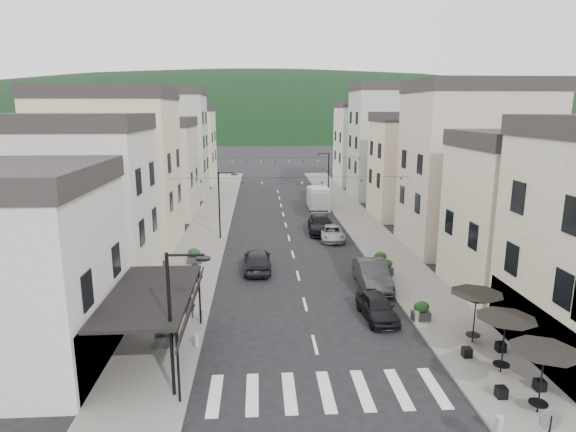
{
  "coord_description": "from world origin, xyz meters",
  "views": [
    {
      "loc": [
        -2.62,
        -15.42,
        11.2
      ],
      "look_at": [
        -0.5,
        19.32,
        3.5
      ],
      "focal_mm": 30.0,
      "sensor_mm": 36.0,
      "label": 1
    }
  ],
  "objects_px": {
    "parked_car_a": "(377,307)",
    "parked_car_e": "(257,260)",
    "delivery_van": "(318,198)",
    "parked_car_d": "(320,224)",
    "pedestrian_b": "(196,278)",
    "parked_car_c": "(332,233)",
    "pedestrian_a": "(189,301)",
    "parked_car_b": "(372,274)"
  },
  "relations": [
    {
      "from": "parked_car_a",
      "to": "parked_car_e",
      "type": "distance_m",
      "value": 10.66
    },
    {
      "from": "parked_car_e",
      "to": "delivery_van",
      "type": "height_order",
      "value": "delivery_van"
    },
    {
      "from": "parked_car_d",
      "to": "pedestrian_b",
      "type": "distance_m",
      "value": 17.67
    },
    {
      "from": "parked_car_a",
      "to": "parked_car_c",
      "type": "height_order",
      "value": "parked_car_a"
    },
    {
      "from": "parked_car_c",
      "to": "parked_car_a",
      "type": "bearing_deg",
      "value": -87.93
    },
    {
      "from": "delivery_van",
      "to": "pedestrian_a",
      "type": "height_order",
      "value": "delivery_van"
    },
    {
      "from": "parked_car_b",
      "to": "parked_car_d",
      "type": "distance_m",
      "value": 14.29
    },
    {
      "from": "parked_car_b",
      "to": "parked_car_c",
      "type": "distance_m",
      "value": 11.61
    },
    {
      "from": "parked_car_e",
      "to": "pedestrian_a",
      "type": "bearing_deg",
      "value": 64.15
    },
    {
      "from": "parked_car_e",
      "to": "parked_car_d",
      "type": "bearing_deg",
      "value": -119.71
    },
    {
      "from": "parked_car_a",
      "to": "pedestrian_b",
      "type": "bearing_deg",
      "value": 153.7
    },
    {
      "from": "parked_car_d",
      "to": "parked_car_c",
      "type": "bearing_deg",
      "value": -72.96
    },
    {
      "from": "parked_car_d",
      "to": "parked_car_e",
      "type": "relative_size",
      "value": 1.15
    },
    {
      "from": "delivery_van",
      "to": "parked_car_c",
      "type": "bearing_deg",
      "value": -92.58
    },
    {
      "from": "parked_car_d",
      "to": "parked_car_e",
      "type": "distance_m",
      "value": 12.11
    },
    {
      "from": "parked_car_d",
      "to": "pedestrian_b",
      "type": "height_order",
      "value": "pedestrian_b"
    },
    {
      "from": "delivery_van",
      "to": "pedestrian_b",
      "type": "bearing_deg",
      "value": -113.05
    },
    {
      "from": "parked_car_c",
      "to": "delivery_van",
      "type": "relative_size",
      "value": 0.83
    },
    {
      "from": "parked_car_a",
      "to": "pedestrian_a",
      "type": "xyz_separation_m",
      "value": [
        -10.24,
        0.51,
        0.39
      ]
    },
    {
      "from": "parked_car_b",
      "to": "parked_car_e",
      "type": "xyz_separation_m",
      "value": [
        -7.4,
        3.61,
        -0.04
      ]
    },
    {
      "from": "parked_car_a",
      "to": "parked_car_b",
      "type": "distance_m",
      "value": 4.87
    },
    {
      "from": "delivery_van",
      "to": "pedestrian_a",
      "type": "relative_size",
      "value": 2.78
    },
    {
      "from": "parked_car_c",
      "to": "pedestrian_b",
      "type": "bearing_deg",
      "value": -128.21
    },
    {
      "from": "parked_car_a",
      "to": "pedestrian_b",
      "type": "distance_m",
      "value": 11.13
    },
    {
      "from": "parked_car_e",
      "to": "pedestrian_b",
      "type": "xyz_separation_m",
      "value": [
        -3.76,
        -4.22,
        0.26
      ]
    },
    {
      "from": "parked_car_b",
      "to": "parked_car_d",
      "type": "xyz_separation_m",
      "value": [
        -1.54,
        14.21,
        -0.05
      ]
    },
    {
      "from": "parked_car_a",
      "to": "parked_car_c",
      "type": "xyz_separation_m",
      "value": [
        -0.05,
        16.36,
        -0.07
      ]
    },
    {
      "from": "parked_car_a",
      "to": "parked_car_b",
      "type": "xyz_separation_m",
      "value": [
        0.85,
        4.79,
        0.16
      ]
    },
    {
      "from": "parked_car_c",
      "to": "parked_car_e",
      "type": "bearing_deg",
      "value": -127.35
    },
    {
      "from": "parked_car_b",
      "to": "parked_car_c",
      "type": "height_order",
      "value": "parked_car_b"
    },
    {
      "from": "parked_car_a",
      "to": "pedestrian_a",
      "type": "height_order",
      "value": "pedestrian_a"
    },
    {
      "from": "pedestrian_b",
      "to": "parked_car_b",
      "type": "bearing_deg",
      "value": 18.14
    },
    {
      "from": "parked_car_d",
      "to": "delivery_van",
      "type": "relative_size",
      "value": 1.02
    },
    {
      "from": "parked_car_a",
      "to": "parked_car_d",
      "type": "height_order",
      "value": "parked_car_d"
    },
    {
      "from": "pedestrian_a",
      "to": "parked_car_c",
      "type": "bearing_deg",
      "value": 42.95
    },
    {
      "from": "delivery_van",
      "to": "parked_car_a",
      "type": "bearing_deg",
      "value": -91.34
    },
    {
      "from": "parked_car_a",
      "to": "pedestrian_a",
      "type": "bearing_deg",
      "value": 172.95
    },
    {
      "from": "parked_car_b",
      "to": "delivery_van",
      "type": "distance_m",
      "value": 25.28
    },
    {
      "from": "parked_car_c",
      "to": "parked_car_e",
      "type": "relative_size",
      "value": 0.94
    },
    {
      "from": "parked_car_a",
      "to": "parked_car_c",
      "type": "distance_m",
      "value": 16.36
    },
    {
      "from": "parked_car_a",
      "to": "parked_car_b",
      "type": "bearing_deg",
      "value": 75.75
    },
    {
      "from": "parked_car_a",
      "to": "parked_car_b",
      "type": "relative_size",
      "value": 0.78
    }
  ]
}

